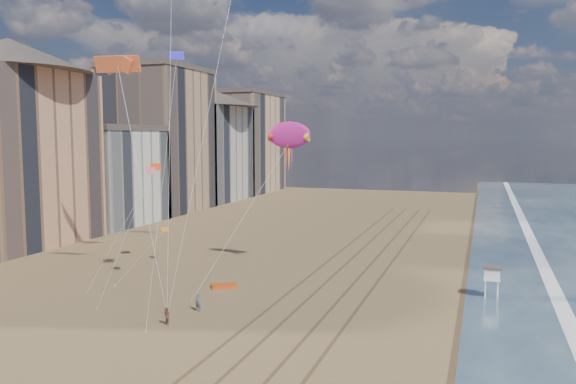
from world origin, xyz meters
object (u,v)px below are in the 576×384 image
(lifeguard_stand, at_px, (492,274))
(grounded_kite, at_px, (224,286))
(kite_flyer_a, at_px, (198,302))
(kite_flyer_b, at_px, (167,316))
(show_kite, at_px, (289,135))

(lifeguard_stand, relative_size, grounded_kite, 1.18)
(kite_flyer_a, bearing_deg, lifeguard_stand, 28.20)
(kite_flyer_b, bearing_deg, kite_flyer_a, 108.70)
(lifeguard_stand, bearing_deg, kite_flyer_b, -145.84)
(kite_flyer_b, bearing_deg, show_kite, 109.53)
(lifeguard_stand, bearing_deg, grounded_kite, -168.96)
(grounded_kite, distance_m, kite_flyer_b, 11.84)
(grounded_kite, bearing_deg, lifeguard_stand, -18.91)
(grounded_kite, relative_size, show_kite, 0.12)
(lifeguard_stand, relative_size, show_kite, 0.14)
(kite_flyer_a, height_order, kite_flyer_b, kite_flyer_a)
(grounded_kite, bearing_deg, kite_flyer_a, -110.58)
(show_kite, bearing_deg, lifeguard_stand, -10.42)
(show_kite, bearing_deg, kite_flyer_a, -98.58)
(lifeguard_stand, bearing_deg, kite_flyer_a, -152.11)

